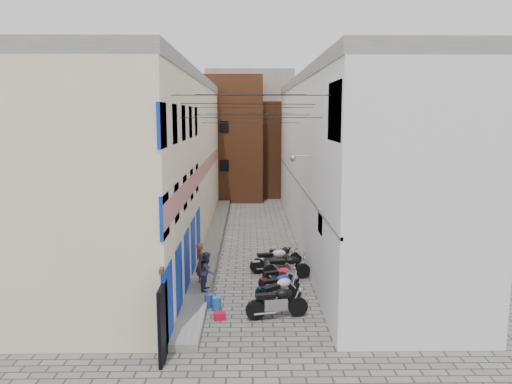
{
  "coord_description": "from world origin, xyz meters",
  "views": [
    {
      "loc": [
        -0.09,
        -13.73,
        6.89
      ],
      "look_at": [
        0.27,
        11.45,
        3.0
      ],
      "focal_mm": 35.0,
      "sensor_mm": 36.0,
      "label": 1
    }
  ],
  "objects_px": {
    "motorcycle_g": "(283,254)",
    "red_crate": "(220,316)",
    "motorcycle_d": "(279,276)",
    "person_a": "(201,263)",
    "motorcycle_e": "(286,266)",
    "water_jug_far": "(209,301)",
    "water_jug_near": "(217,304)",
    "motorcycle_b": "(279,290)",
    "motorcycle_a": "(277,300)",
    "motorcycle_c": "(278,284)",
    "person_b": "(207,271)",
    "motorcycle_f": "(274,259)"
  },
  "relations": [
    {
      "from": "motorcycle_g",
      "to": "red_crate",
      "type": "bearing_deg",
      "value": -32.01
    },
    {
      "from": "motorcycle_d",
      "to": "person_a",
      "type": "xyz_separation_m",
      "value": [
        -3.12,
        -0.1,
        0.58
      ]
    },
    {
      "from": "motorcycle_e",
      "to": "water_jug_far",
      "type": "xyz_separation_m",
      "value": [
        -3.04,
        -3.07,
        -0.36
      ]
    },
    {
      "from": "person_a",
      "to": "red_crate",
      "type": "distance_m",
      "value": 3.28
    },
    {
      "from": "motorcycle_d",
      "to": "water_jug_near",
      "type": "height_order",
      "value": "motorcycle_d"
    },
    {
      "from": "motorcycle_b",
      "to": "motorcycle_e",
      "type": "relative_size",
      "value": 1.05
    },
    {
      "from": "motorcycle_d",
      "to": "water_jug_far",
      "type": "height_order",
      "value": "motorcycle_d"
    },
    {
      "from": "motorcycle_b",
      "to": "red_crate",
      "type": "xyz_separation_m",
      "value": [
        -2.09,
        -1.07,
        -0.51
      ]
    },
    {
      "from": "motorcycle_a",
      "to": "water_jug_near",
      "type": "distance_m",
      "value": 2.25
    },
    {
      "from": "motorcycle_g",
      "to": "red_crate",
      "type": "xyz_separation_m",
      "value": [
        -2.56,
        -6.2,
        -0.4
      ]
    },
    {
      "from": "motorcycle_a",
      "to": "person_a",
      "type": "height_order",
      "value": "person_a"
    },
    {
      "from": "red_crate",
      "to": "motorcycle_g",
      "type": "bearing_deg",
      "value": 67.56
    },
    {
      "from": "water_jug_far",
      "to": "motorcycle_d",
      "type": "bearing_deg",
      "value": 37.08
    },
    {
      "from": "motorcycle_d",
      "to": "motorcycle_e",
      "type": "xyz_separation_m",
      "value": [
        0.38,
        1.06,
        0.1
      ]
    },
    {
      "from": "motorcycle_c",
      "to": "person_b",
      "type": "relative_size",
      "value": 1.25
    },
    {
      "from": "motorcycle_f",
      "to": "water_jug_near",
      "type": "bearing_deg",
      "value": -40.59
    },
    {
      "from": "motorcycle_f",
      "to": "water_jug_near",
      "type": "distance_m",
      "value": 4.9
    },
    {
      "from": "person_a",
      "to": "red_crate",
      "type": "xyz_separation_m",
      "value": [
        0.92,
        -3.0,
        -0.96
      ]
    },
    {
      "from": "motorcycle_g",
      "to": "water_jug_near",
      "type": "xyz_separation_m",
      "value": [
        -2.71,
        -5.44,
        -0.28
      ]
    },
    {
      "from": "motorcycle_c",
      "to": "motorcycle_f",
      "type": "distance_m",
      "value": 3.11
    },
    {
      "from": "motorcycle_b",
      "to": "red_crate",
      "type": "height_order",
      "value": "motorcycle_b"
    },
    {
      "from": "water_jug_near",
      "to": "water_jug_far",
      "type": "relative_size",
      "value": 1.03
    },
    {
      "from": "motorcycle_f",
      "to": "water_jug_near",
      "type": "height_order",
      "value": "motorcycle_f"
    },
    {
      "from": "motorcycle_d",
      "to": "person_b",
      "type": "xyz_separation_m",
      "value": [
        -2.81,
        -0.87,
        0.49
      ]
    },
    {
      "from": "motorcycle_f",
      "to": "motorcycle_g",
      "type": "relative_size",
      "value": 1.2
    },
    {
      "from": "motorcycle_c",
      "to": "person_a",
      "type": "xyz_separation_m",
      "value": [
        -3.03,
        1.01,
        0.54
      ]
    },
    {
      "from": "water_jug_near",
      "to": "motorcycle_d",
      "type": "bearing_deg",
      "value": 44.83
    },
    {
      "from": "motorcycle_g",
      "to": "motorcycle_e",
      "type": "bearing_deg",
      "value": -9.06
    },
    {
      "from": "motorcycle_a",
      "to": "person_b",
      "type": "bearing_deg",
      "value": -141.07
    },
    {
      "from": "motorcycle_b",
      "to": "motorcycle_c",
      "type": "xyz_separation_m",
      "value": [
        0.02,
        0.92,
        -0.09
      ]
    },
    {
      "from": "motorcycle_e",
      "to": "motorcycle_d",
      "type": "bearing_deg",
      "value": -28.3
    },
    {
      "from": "motorcycle_e",
      "to": "person_a",
      "type": "height_order",
      "value": "person_a"
    },
    {
      "from": "person_a",
      "to": "person_b",
      "type": "xyz_separation_m",
      "value": [
        0.31,
        -0.76,
        -0.09
      ]
    },
    {
      "from": "motorcycle_a",
      "to": "water_jug_far",
      "type": "height_order",
      "value": "motorcycle_a"
    },
    {
      "from": "motorcycle_a",
      "to": "water_jug_near",
      "type": "bearing_deg",
      "value": -118.82
    },
    {
      "from": "motorcycle_b",
      "to": "water_jug_near",
      "type": "xyz_separation_m",
      "value": [
        -2.24,
        -0.31,
        -0.38
      ]
    },
    {
      "from": "motorcycle_f",
      "to": "red_crate",
      "type": "xyz_separation_m",
      "value": [
        -2.1,
        -5.1,
        -0.51
      ]
    },
    {
      "from": "motorcycle_d",
      "to": "water_jug_far",
      "type": "distance_m",
      "value": 3.35
    },
    {
      "from": "motorcycle_f",
      "to": "person_a",
      "type": "relative_size",
      "value": 1.31
    },
    {
      "from": "person_b",
      "to": "water_jug_near",
      "type": "xyz_separation_m",
      "value": [
        0.45,
        -1.48,
        -0.74
      ]
    },
    {
      "from": "person_b",
      "to": "red_crate",
      "type": "height_order",
      "value": "person_b"
    },
    {
      "from": "motorcycle_g",
      "to": "water_jug_far",
      "type": "relative_size",
      "value": 3.74
    },
    {
      "from": "motorcycle_c",
      "to": "motorcycle_f",
      "type": "relative_size",
      "value": 0.86
    },
    {
      "from": "motorcycle_b",
      "to": "motorcycle_e",
      "type": "xyz_separation_m",
      "value": [
        0.49,
        3.09,
        -0.03
      ]
    },
    {
      "from": "motorcycle_g",
      "to": "person_a",
      "type": "height_order",
      "value": "person_a"
    },
    {
      "from": "motorcycle_a",
      "to": "motorcycle_f",
      "type": "bearing_deg",
      "value": 167.38
    },
    {
      "from": "person_a",
      "to": "motorcycle_a",
      "type": "bearing_deg",
      "value": -161.98
    },
    {
      "from": "person_a",
      "to": "motorcycle_g",
      "type": "bearing_deg",
      "value": -73.86
    },
    {
      "from": "motorcycle_a",
      "to": "red_crate",
      "type": "relative_size",
      "value": 5.51
    },
    {
      "from": "motorcycle_g",
      "to": "water_jug_near",
      "type": "bearing_deg",
      "value": -36.07
    }
  ]
}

